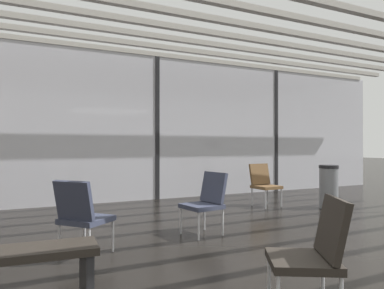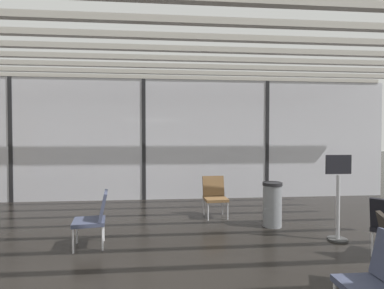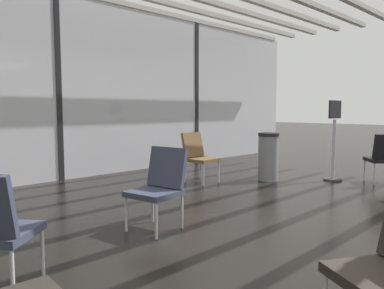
# 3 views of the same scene
# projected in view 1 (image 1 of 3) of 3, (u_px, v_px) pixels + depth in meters

# --- Properties ---
(ground_plane) EXTENTS (60.00, 60.00, 0.00)m
(ground_plane) POSITION_uv_depth(u_px,v_px,m) (332.00, 266.00, 3.69)
(ground_plane) COLOR black
(glass_curtain_wall) EXTENTS (14.00, 0.08, 3.34)m
(glass_curtain_wall) POSITION_uv_depth(u_px,v_px,m) (157.00, 128.00, 8.37)
(glass_curtain_wall) COLOR silver
(glass_curtain_wall) RESTS_ON ground
(window_mullion_1) EXTENTS (0.10, 0.12, 3.34)m
(window_mullion_1) POSITION_uv_depth(u_px,v_px,m) (157.00, 128.00, 8.37)
(window_mullion_1) COLOR black
(window_mullion_1) RESTS_ON ground
(window_mullion_2) EXTENTS (0.10, 0.12, 3.34)m
(window_mullion_2) POSITION_uv_depth(u_px,v_px,m) (275.00, 131.00, 9.90)
(window_mullion_2) COLOR black
(window_mullion_2) RESTS_ON ground
(ceiling_slats) EXTENTS (13.72, 6.72, 0.10)m
(ceiling_slats) POSITION_uv_depth(u_px,v_px,m) (233.00, 5.00, 5.41)
(ceiling_slats) COLOR #B7B2A8
(ceiling_slats) RESTS_ON glass_curtain_wall
(parked_airplane) EXTENTS (10.83, 3.78, 3.78)m
(parked_airplane) POSITION_uv_depth(u_px,v_px,m) (79.00, 128.00, 12.93)
(parked_airplane) COLOR silver
(parked_airplane) RESTS_ON ground
(lounge_chair_2) EXTENTS (0.60, 0.56, 0.87)m
(lounge_chair_2) POSITION_uv_depth(u_px,v_px,m) (207.00, 199.00, 5.06)
(lounge_chair_2) COLOR #33384C
(lounge_chair_2) RESTS_ON ground
(lounge_chair_3) EXTENTS (0.51, 0.55, 0.87)m
(lounge_chair_3) POSITION_uv_depth(u_px,v_px,m) (264.00, 182.00, 7.41)
(lounge_chair_3) COLOR brown
(lounge_chair_3) RESTS_ON ground
(lounge_chair_5) EXTENTS (0.71, 0.71, 0.87)m
(lounge_chair_5) POSITION_uv_depth(u_px,v_px,m) (81.00, 213.00, 4.01)
(lounge_chair_5) COLOR #33384C
(lounge_chair_5) RESTS_ON ground
(lounge_chair_7) EXTENTS (0.69, 0.68, 0.87)m
(lounge_chair_7) POSITION_uv_depth(u_px,v_px,m) (314.00, 249.00, 2.62)
(lounge_chair_7) COLOR #28231E
(lounge_chair_7) RESTS_ON ground
(trash_bin) EXTENTS (0.38, 0.38, 0.86)m
(trash_bin) POSITION_uv_depth(u_px,v_px,m) (329.00, 187.00, 7.13)
(trash_bin) COLOR slate
(trash_bin) RESTS_ON ground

